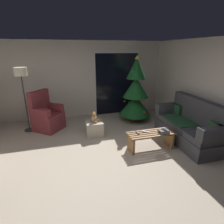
# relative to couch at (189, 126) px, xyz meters

# --- Properties ---
(ground_plane) EXTENTS (7.00, 7.00, 0.00)m
(ground_plane) POSITION_rel_couch_xyz_m (-2.32, -0.38, -0.40)
(ground_plane) COLOR #B2A38E
(wall_back) EXTENTS (5.72, 0.12, 2.50)m
(wall_back) POSITION_rel_couch_xyz_m (-2.32, 2.68, 0.85)
(wall_back) COLOR beige
(wall_back) RESTS_ON ground
(patio_door_frame) EXTENTS (1.60, 0.02, 2.20)m
(patio_door_frame) POSITION_rel_couch_xyz_m (-1.10, 2.61, 0.70)
(patio_door_frame) COLOR silver
(patio_door_frame) RESTS_ON ground
(patio_door_glass) EXTENTS (1.50, 0.02, 2.10)m
(patio_door_glass) POSITION_rel_couch_xyz_m (-1.10, 2.59, 0.65)
(patio_door_glass) COLOR black
(patio_door_glass) RESTS_ON ground
(couch) EXTENTS (0.82, 1.95, 1.08)m
(couch) POSITION_rel_couch_xyz_m (0.00, 0.00, 0.00)
(couch) COLOR #3D3D42
(couch) RESTS_ON ground
(coffee_table) EXTENTS (1.10, 0.40, 0.41)m
(coffee_table) POSITION_rel_couch_xyz_m (-1.10, -0.09, -0.13)
(coffee_table) COLOR olive
(coffee_table) RESTS_ON ground
(remote_graphite) EXTENTS (0.05, 0.16, 0.02)m
(remote_graphite) POSITION_rel_couch_xyz_m (-1.41, -0.02, 0.02)
(remote_graphite) COLOR #333338
(remote_graphite) RESTS_ON coffee_table
(remote_silver) EXTENTS (0.15, 0.13, 0.02)m
(remote_silver) POSITION_rel_couch_xyz_m (-1.21, -0.02, 0.02)
(remote_silver) COLOR #ADADB2
(remote_silver) RESTS_ON coffee_table
(book_stack) EXTENTS (0.23, 0.20, 0.06)m
(book_stack) POSITION_rel_couch_xyz_m (-0.82, -0.16, 0.04)
(book_stack) COLOR #4C4C51
(book_stack) RESTS_ON coffee_table
(cell_phone) EXTENTS (0.08, 0.15, 0.01)m
(cell_phone) POSITION_rel_couch_xyz_m (-0.81, -0.15, 0.07)
(cell_phone) COLOR black
(cell_phone) RESTS_ON book_stack
(christmas_tree) EXTENTS (1.01, 1.01, 2.07)m
(christmas_tree) POSITION_rel_couch_xyz_m (-0.76, 1.69, 0.51)
(christmas_tree) COLOR #4C1E19
(christmas_tree) RESTS_ON ground
(armchair) EXTENTS (0.96, 0.96, 1.13)m
(armchair) POSITION_rel_couch_xyz_m (-3.48, 1.74, 0.00)
(armchair) COLOR maroon
(armchair) RESTS_ON ground
(floor_lamp) EXTENTS (0.32, 0.32, 1.78)m
(floor_lamp) POSITION_rel_couch_xyz_m (-3.98, 1.78, 1.11)
(floor_lamp) COLOR #2D2D30
(floor_lamp) RESTS_ON ground
(ottoman) EXTENTS (0.44, 0.44, 0.39)m
(ottoman) POSITION_rel_couch_xyz_m (-2.23, 0.97, -0.21)
(ottoman) COLOR #B2A893
(ottoman) RESTS_ON ground
(teddy_bear_honey) EXTENTS (0.22, 0.21, 0.29)m
(teddy_bear_honey) POSITION_rel_couch_xyz_m (-2.23, 0.96, 0.11)
(teddy_bear_honey) COLOR tan
(teddy_bear_honey) RESTS_ON ottoman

